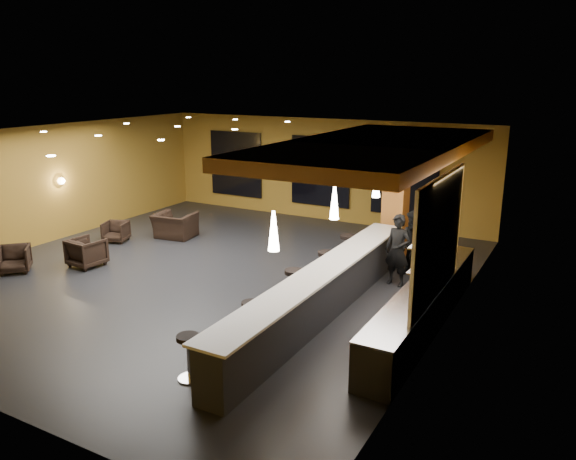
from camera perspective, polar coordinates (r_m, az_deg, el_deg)
The scene contains 33 objects.
floor at distance 14.57m, azimuth -7.89°, elevation -4.57°, with size 12.00×13.00×0.10m, color black.
ceiling at distance 13.77m, azimuth -8.44°, elevation 9.66°, with size 12.00×13.00×0.10m, color black.
wall_back at distance 19.58m, azimuth 3.44°, elevation 6.16°, with size 12.00×0.10×3.50m, color olive.
wall_left at distance 18.29m, azimuth -23.56°, elevation 4.24°, with size 0.10×13.00×3.50m, color olive.
wall_right at distance 11.57m, azimuth 16.60°, elevation -1.00°, with size 0.10×13.00×3.50m, color olive.
wood_soffit at distance 12.75m, azimuth 9.09°, elevation 8.32°, with size 3.60×8.00×0.28m, color #BD7637.
window_left at distance 21.22m, azimuth -5.31°, elevation 6.70°, with size 2.20×0.06×2.40m, color black.
window_center at distance 19.49m, azimuth 3.30°, elevation 5.97°, with size 2.20×0.06×2.40m, color black.
window_right at distance 18.42m, azimuth 11.77°, elevation 5.11°, with size 2.20×0.06×2.40m, color black.
tile_backsplash at distance 10.58m, azimuth 15.03°, elevation -0.99°, with size 0.06×3.20×2.40m, color white.
bar_counter at distance 11.79m, azimuth 3.53°, elevation -6.49°, with size 0.60×8.00×1.00m, color black.
bar_top at distance 11.61m, azimuth 3.57°, elevation -4.08°, with size 0.78×8.10×0.05m, color silver.
prep_counter at distance 11.63m, azimuth 13.62°, elevation -7.61°, with size 0.70×6.00×0.86m, color black.
prep_top at distance 11.46m, azimuth 13.76°, elevation -5.51°, with size 0.72×6.00×0.03m, color silver.
wall_shelf_lower at distance 10.55m, azimuth 13.88°, elevation -3.25°, with size 0.30×1.50×0.03m, color silver.
wall_shelf_upper at distance 10.42m, azimuth 14.03°, elevation -0.90°, with size 0.30×1.50×0.03m, color silver.
column at distance 15.55m, azimuth 10.92°, elevation 3.48°, with size 0.60×0.60×3.50m, color #A96326.
wall_sconce at distance 18.45m, azimuth -22.04°, elevation 4.64°, with size 0.22×0.22×0.22m, color #FFE5B2.
pendant_0 at distance 9.52m, azimuth -1.47°, elevation -0.09°, with size 0.20×0.20×0.70m, color white.
pendant_1 at distance 11.68m, azimuth 4.73°, elevation 2.78°, with size 0.20×0.20×0.70m, color white.
pendant_2 at distance 13.95m, azimuth 8.97°, elevation 4.73°, with size 0.20×0.20×0.70m, color white.
staff_a at distance 13.63m, azimuth 11.06°, elevation -2.04°, with size 0.64×0.42×1.74m, color black.
staff_b at distance 14.16m, azimuth 12.66°, elevation -1.53°, with size 0.83×0.65×1.72m, color black.
staff_c at distance 14.12m, azimuth 13.89°, elevation -1.78°, with size 0.81×0.53×1.65m, color black.
armchair_a at distance 16.04m, azimuth -26.04°, elevation -2.68°, with size 0.73×0.76×0.69m, color black.
armchair_b at distance 15.78m, azimuth -19.76°, elevation -2.14°, with size 0.81×0.84×0.76m, color black.
armchair_c at distance 17.83m, azimuth -17.08°, elevation -0.16°, with size 0.67×0.69×0.63m, color black.
armchair_d at distance 17.82m, azimuth -11.42°, elevation 0.45°, with size 1.18×1.03×0.77m, color black.
bar_stool_0 at distance 9.59m, azimuth -10.07°, elevation -12.05°, with size 0.40×0.40×0.80m.
bar_stool_1 at distance 10.83m, azimuth -3.77°, elevation -8.63°, with size 0.38×0.38×0.76m.
bar_stool_2 at distance 12.20m, azimuth 0.62°, elevation -5.45°, with size 0.43×0.43×0.86m.
bar_stool_3 at distance 13.46m, azimuth 3.91°, elevation -3.47°, with size 0.43×0.43×0.85m.
bar_stool_4 at distance 14.92m, azimuth 6.04°, elevation -1.64°, with size 0.43×0.43×0.84m.
Camera 1 is at (8.29, -10.91, 4.90)m, focal length 35.00 mm.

